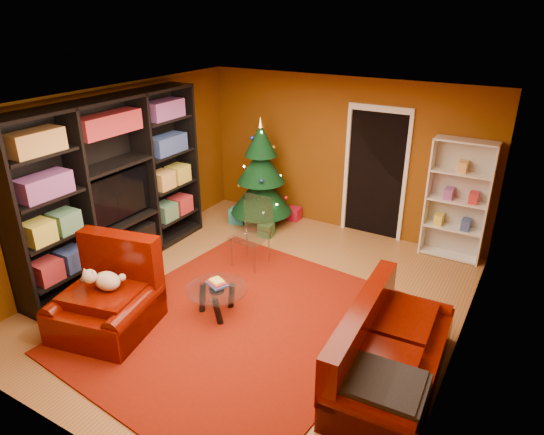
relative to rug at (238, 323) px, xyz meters
The scene contains 18 objects.
floor 0.58m from the rug, 97.67° to the left, with size 5.00×5.50×0.05m, color brown.
ceiling 2.68m from the rug, 97.67° to the left, with size 5.00×5.50×0.05m, color silver.
wall_back 3.59m from the rug, 91.33° to the left, with size 5.00×0.05×2.60m, color #713C0A.
wall_left 2.96m from the rug, 167.47° to the left, with size 0.05×5.50×2.60m, color #713C0A.
wall_right 2.83m from the rug, 13.30° to the left, with size 0.05×5.50×2.60m, color #713C0A.
doorway 3.51m from the rug, 81.03° to the left, with size 1.06×0.60×2.16m, color black, non-canonical shape.
rug is the anchor object (origin of this frame).
media_unit 2.69m from the rug, behind, with size 0.50×3.25×2.50m, color black, non-canonical shape.
christmas_tree 3.17m from the rug, 115.90° to the left, with size 1.09×1.09×1.94m, color black, non-canonical shape.
gift_box_teal 3.07m from the rug, 123.75° to the left, with size 0.27×0.27×0.27m, color teal.
gift_box_green 2.51m from the rug, 112.83° to the left, with size 0.23×0.23×0.23m, color #1D5E26.
gift_box_red 3.29m from the rug, 105.80° to the left, with size 0.23×0.23×0.23m, color #AC0F2C.
white_bookshelf 3.78m from the rug, 59.26° to the left, with size 0.89×0.32×1.91m, color white, non-canonical shape.
armchair 1.63m from the rug, 145.14° to the right, with size 1.15×1.15×0.90m, color #480800, non-canonical shape.
dog 1.64m from the rug, 146.17° to the right, with size 0.40×0.30×0.29m, color beige, non-canonical shape.
sofa 1.99m from the rug, ahead, with size 2.00×0.90×0.86m, color #480800, non-canonical shape.
coffee_table 0.38m from the rug, behind, with size 0.78×0.78×0.49m, color gray, non-canonical shape.
acrylic_chair 1.55m from the rug, 116.25° to the left, with size 0.49×0.54×0.96m, color #66605B, non-canonical shape.
Camera 1 is at (2.96, -4.65, 3.63)m, focal length 32.00 mm.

